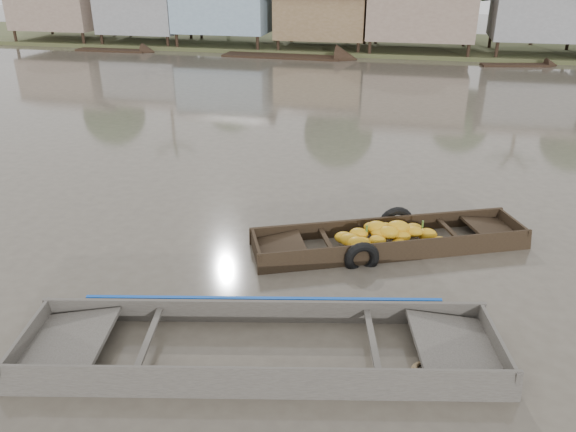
# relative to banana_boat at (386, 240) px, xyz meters

# --- Properties ---
(ground) EXTENTS (120.00, 120.00, 0.00)m
(ground) POSITION_rel_banana_boat_xyz_m (-2.24, -1.78, -0.16)
(ground) COLOR #4C443A
(ground) RESTS_ON ground
(riverbank) EXTENTS (120.00, 12.47, 10.22)m
(riverbank) POSITION_rel_banana_boat_xyz_m (0.79, 30.09, 2.91)
(riverbank) COLOR #384723
(riverbank) RESTS_ON ground
(banana_boat) EXTENTS (5.96, 3.63, 0.85)m
(banana_boat) POSITION_rel_banana_boat_xyz_m (0.00, 0.00, 0.00)
(banana_boat) COLOR black
(banana_boat) RESTS_ON ground
(viewer_boat) EXTENTS (7.65, 3.41, 0.60)m
(viewer_boat) POSITION_rel_banana_boat_xyz_m (-1.64, -4.09, -0.11)
(viewer_boat) COLOR #3C3833
(viewer_boat) RESTS_ON ground
(distant_boats) EXTENTS (45.06, 4.57, 0.35)m
(distant_boats) POSITION_rel_banana_boat_xyz_m (4.04, 23.34, -0.21)
(distant_boats) COLOR black
(distant_boats) RESTS_ON ground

